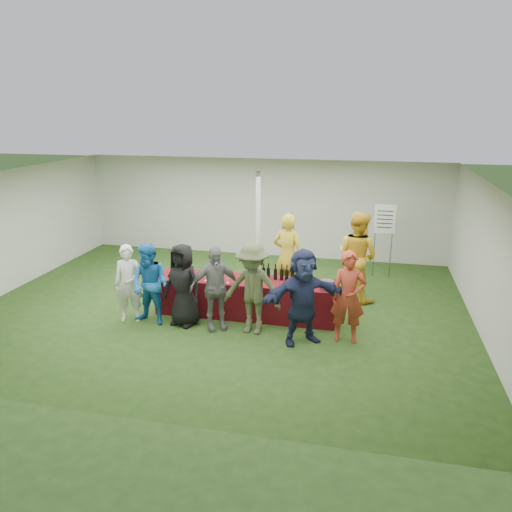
% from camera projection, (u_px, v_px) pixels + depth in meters
% --- Properties ---
extents(ground, '(60.00, 60.00, 0.00)m').
position_uv_depth(ground, '(222.00, 307.00, 10.45)').
color(ground, '#284719').
rests_on(ground, ground).
extents(tent, '(10.00, 10.00, 10.00)m').
position_uv_depth(tent, '(258.00, 233.00, 11.08)').
color(tent, white).
rests_on(tent, ground).
extents(serving_table, '(3.60, 0.80, 0.75)m').
position_uv_depth(serving_table, '(246.00, 297.00, 9.99)').
color(serving_table, maroon).
rests_on(serving_table, ground).
extents(wine_bottles, '(0.78, 0.11, 0.32)m').
position_uv_depth(wine_bottles, '(281.00, 274.00, 9.83)').
color(wine_bottles, black).
rests_on(wine_bottles, serving_table).
extents(wine_glasses, '(2.80, 0.14, 0.16)m').
position_uv_depth(wine_glasses, '(214.00, 276.00, 9.74)').
color(wine_glasses, silver).
rests_on(wine_glasses, serving_table).
extents(water_bottle, '(0.07, 0.07, 0.23)m').
position_uv_depth(water_bottle, '(248.00, 273.00, 9.93)').
color(water_bottle, silver).
rests_on(water_bottle, serving_table).
extents(bar_towel, '(0.25, 0.18, 0.03)m').
position_uv_depth(bar_towel, '(325.00, 284.00, 9.60)').
color(bar_towel, white).
rests_on(bar_towel, serving_table).
extents(dump_bucket, '(0.25, 0.25, 0.18)m').
position_uv_depth(dump_bucket, '(327.00, 285.00, 9.31)').
color(dump_bucket, slate).
rests_on(dump_bucket, serving_table).
extents(wine_list_sign, '(0.50, 0.03, 1.80)m').
position_uv_depth(wine_list_sign, '(384.00, 225.00, 11.98)').
color(wine_list_sign, slate).
rests_on(wine_list_sign, ground).
extents(staff_pourer, '(0.77, 0.60, 1.88)m').
position_uv_depth(staff_pourer, '(288.00, 256.00, 10.78)').
color(staff_pourer, gold).
rests_on(staff_pourer, ground).
extents(staff_back, '(1.19, 1.13, 1.94)m').
position_uv_depth(staff_back, '(357.00, 256.00, 10.66)').
color(staff_back, gold).
rests_on(staff_back, ground).
extents(customer_0, '(0.63, 0.50, 1.53)m').
position_uv_depth(customer_0, '(129.00, 283.00, 9.62)').
color(customer_0, silver).
rests_on(customer_0, ground).
extents(customer_1, '(0.86, 0.73, 1.59)m').
position_uv_depth(customer_1, '(150.00, 285.00, 9.47)').
color(customer_1, '#1B6AB3').
rests_on(customer_1, ground).
extents(customer_2, '(0.89, 0.71, 1.60)m').
position_uv_depth(customer_2, '(183.00, 285.00, 9.44)').
color(customer_2, black).
rests_on(customer_2, ground).
extents(customer_3, '(1.02, 0.82, 1.62)m').
position_uv_depth(customer_3, '(215.00, 288.00, 9.25)').
color(customer_3, slate).
rests_on(customer_3, ground).
extents(customer_4, '(1.20, 0.81, 1.72)m').
position_uv_depth(customer_4, '(252.00, 289.00, 9.07)').
color(customer_4, '#454D2D').
rests_on(customer_4, ground).
extents(customer_5, '(1.63, 1.27, 1.72)m').
position_uv_depth(customer_5, '(303.00, 297.00, 8.68)').
color(customer_5, '#1E2647').
rests_on(customer_5, ground).
extents(customer_6, '(0.62, 0.42, 1.66)m').
position_uv_depth(customer_6, '(348.00, 297.00, 8.75)').
color(customer_6, '#A0341F').
rests_on(customer_6, ground).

